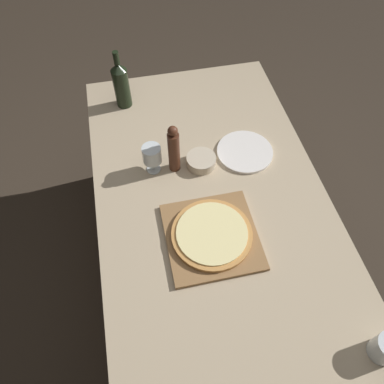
% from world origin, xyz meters
% --- Properties ---
extents(ground_plane, '(12.00, 12.00, 0.00)m').
position_xyz_m(ground_plane, '(0.00, 0.00, 0.00)').
color(ground_plane, '#382D23').
extents(dining_table, '(0.98, 1.78, 0.72)m').
position_xyz_m(dining_table, '(0.00, 0.00, 0.65)').
color(dining_table, tan).
rests_on(dining_table, ground_plane).
extents(cutting_board, '(0.36, 0.36, 0.02)m').
position_xyz_m(cutting_board, '(-0.05, -0.16, 0.73)').
color(cutting_board, olive).
rests_on(cutting_board, dining_table).
extents(pizza, '(0.32, 0.32, 0.02)m').
position_xyz_m(pizza, '(-0.05, -0.16, 0.75)').
color(pizza, '#C68947').
rests_on(pizza, cutting_board).
extents(wine_bottle, '(0.08, 0.08, 0.30)m').
position_xyz_m(wine_bottle, '(-0.30, 0.69, 0.85)').
color(wine_bottle, black).
rests_on(wine_bottle, dining_table).
extents(pepper_mill, '(0.05, 0.05, 0.25)m').
position_xyz_m(pepper_mill, '(-0.12, 0.22, 0.84)').
color(pepper_mill, '#4C2819').
rests_on(pepper_mill, dining_table).
extents(wine_glass, '(0.08, 0.08, 0.14)m').
position_xyz_m(wine_glass, '(-0.22, 0.23, 0.82)').
color(wine_glass, silver).
rests_on(wine_glass, dining_table).
extents(small_bowl, '(0.13, 0.13, 0.05)m').
position_xyz_m(small_bowl, '(-0.01, 0.22, 0.75)').
color(small_bowl, beige).
rests_on(small_bowl, dining_table).
extents(dinner_plate, '(0.26, 0.26, 0.01)m').
position_xyz_m(dinner_plate, '(0.21, 0.24, 0.73)').
color(dinner_plate, white).
rests_on(dinner_plate, dining_table).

